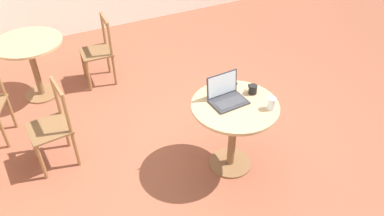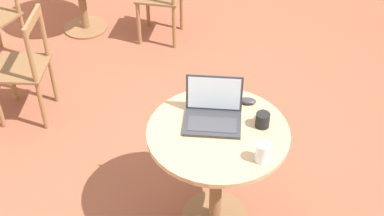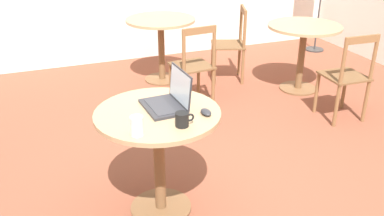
{
  "view_description": "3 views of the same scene",
  "coord_description": "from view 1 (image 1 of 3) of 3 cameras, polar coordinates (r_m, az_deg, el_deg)",
  "views": [
    {
      "loc": [
        -2.74,
        1.48,
        2.8
      ],
      "look_at": [
        -0.16,
        0.17,
        0.57
      ],
      "focal_mm": 35.0,
      "sensor_mm": 36.0,
      "label": 1
    },
    {
      "loc": [
        -2.71,
        -0.27,
        2.76
      ],
      "look_at": [
        -0.16,
        0.1,
        0.62
      ],
      "focal_mm": 50.0,
      "sensor_mm": 36.0,
      "label": 2
    },
    {
      "loc": [
        -1.17,
        -2.44,
        1.93
      ],
      "look_at": [
        -0.15,
        0.19,
        0.6
      ],
      "focal_mm": 40.0,
      "sensor_mm": 36.0,
      "label": 3
    }
  ],
  "objects": [
    {
      "name": "mouse",
      "position": [
        3.65,
        6.3,
        3.64
      ],
      "size": [
        0.06,
        0.1,
        0.03
      ],
      "color": "#2D2D33",
      "rests_on": "cafe_table_near"
    },
    {
      "name": "chair_far_front",
      "position": [
        3.88,
        -20.37,
        -2.72
      ],
      "size": [
        0.42,
        0.42,
        0.89
      ],
      "color": "brown",
      "rests_on": "ground_plane"
    },
    {
      "name": "cafe_table_mid",
      "position": [
        4.91,
        -23.39,
        7.56
      ],
      "size": [
        0.81,
        0.81,
        0.76
      ],
      "color": "brown",
      "rests_on": "ground_plane"
    },
    {
      "name": "ground_plane",
      "position": [
        4.18,
        1.08,
        -4.46
      ],
      "size": [
        16.0,
        16.0,
        0.0
      ],
      "primitive_type": "plane",
      "color": "brown"
    },
    {
      "name": "mug",
      "position": [
        3.56,
        9.23,
        2.84
      ],
      "size": [
        0.12,
        0.08,
        0.09
      ],
      "color": "black",
      "rests_on": "cafe_table_near"
    },
    {
      "name": "cafe_table_near",
      "position": [
        3.52,
        6.41,
        -1.67
      ],
      "size": [
        0.81,
        0.81,
        0.76
      ],
      "color": "brown",
      "rests_on": "ground_plane"
    },
    {
      "name": "chair_mid_front",
      "position": [
        5.02,
        -13.95,
        8.37
      ],
      "size": [
        0.4,
        0.4,
        0.89
      ],
      "color": "brown",
      "rests_on": "ground_plane"
    },
    {
      "name": "laptop",
      "position": [
        3.42,
        5.3,
        1.81
      ],
      "size": [
        0.27,
        0.34,
        0.24
      ],
      "color": "#2D2D33",
      "rests_on": "cafe_table_near"
    },
    {
      "name": "drinking_glass",
      "position": [
        3.38,
        12.0,
        0.69
      ],
      "size": [
        0.08,
        0.08,
        0.11
      ],
      "color": "silver",
      "rests_on": "cafe_table_near"
    }
  ]
}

